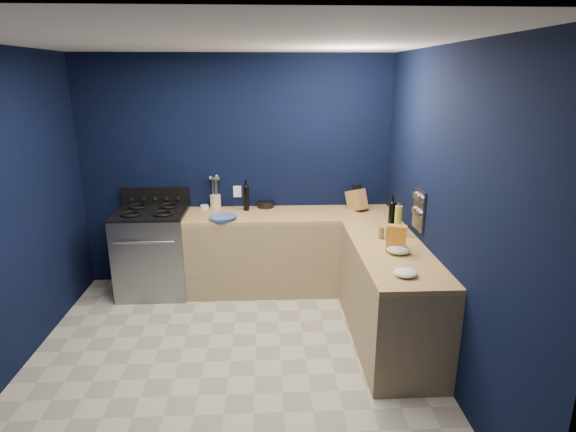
{
  "coord_description": "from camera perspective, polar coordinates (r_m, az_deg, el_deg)",
  "views": [
    {
      "loc": [
        0.33,
        -3.5,
        2.37
      ],
      "look_at": [
        0.55,
        1.0,
        1.0
      ],
      "focal_mm": 29.04,
      "sensor_mm": 36.0,
      "label": 1
    }
  ],
  "objects": [
    {
      "name": "utensil_crock",
      "position": [
        5.4,
        -8.87,
        1.77
      ],
      "size": [
        0.13,
        0.13,
        0.15
      ],
      "primitive_type": "cylinder",
      "rotation": [
        0.0,
        0.0,
        0.06
      ],
      "color": "beige",
      "rests_on": "top_back"
    },
    {
      "name": "oven_door",
      "position": [
        5.14,
        -16.85,
        -5.77
      ],
      "size": [
        0.59,
        0.02,
        0.42
      ],
      "primitive_type": "cube",
      "color": "black",
      "rests_on": "gas_range"
    },
    {
      "name": "backguard",
      "position": [
        5.53,
        -15.9,
        2.35
      ],
      "size": [
        0.76,
        0.06,
        0.2
      ],
      "primitive_type": "cube",
      "color": "black",
      "rests_on": "gas_range"
    },
    {
      "name": "cab_back",
      "position": [
        5.31,
        0.31,
        -4.52
      ],
      "size": [
        2.3,
        0.63,
        0.86
      ],
      "primitive_type": "cube",
      "color": "#9A8258",
      "rests_on": "floor"
    },
    {
      "name": "wall_front",
      "position": [
        2.07,
        -11.96,
        -14.64
      ],
      "size": [
        3.5,
        0.02,
        2.6
      ],
      "primitive_type": "cube",
      "color": "black",
      "rests_on": "ground"
    },
    {
      "name": "wall_right",
      "position": [
        3.93,
        18.67,
        0.2
      ],
      "size": [
        0.02,
        3.5,
        2.6
      ],
      "primitive_type": "cube",
      "color": "black",
      "rests_on": "ground"
    },
    {
      "name": "cab_right",
      "position": [
        4.39,
        12.25,
        -9.7
      ],
      "size": [
        0.63,
        1.67,
        0.86
      ],
      "primitive_type": "cube",
      "color": "#9A8258",
      "rests_on": "floor"
    },
    {
      "name": "cooktop",
      "position": [
        5.28,
        -16.5,
        0.42
      ],
      "size": [
        0.76,
        0.66,
        0.03
      ],
      "primitive_type": "cube",
      "color": "black",
      "rests_on": "gas_range"
    },
    {
      "name": "wine_bottle_right",
      "position": [
        4.68,
        12.58,
        -0.05
      ],
      "size": [
        0.09,
        0.09,
        0.27
      ],
      "primitive_type": "cylinder",
      "rotation": [
        0.0,
        0.0,
        -0.43
      ],
      "color": "black",
      "rests_on": "top_right"
    },
    {
      "name": "wine_bottle_back",
      "position": [
        5.25,
        -5.15,
        2.15
      ],
      "size": [
        0.08,
        0.08,
        0.27
      ],
      "primitive_type": "cylinder",
      "rotation": [
        0.0,
        0.0,
        0.31
      ],
      "color": "black",
      "rests_on": "top_back"
    },
    {
      "name": "knife_block",
      "position": [
        5.31,
        8.4,
        1.96
      ],
      "size": [
        0.25,
        0.29,
        0.28
      ],
      "primitive_type": "cube",
      "rotation": [
        -0.31,
        0.0,
        0.57
      ],
      "color": "olive",
      "rests_on": "top_back"
    },
    {
      "name": "wall_back",
      "position": [
        5.38,
        -6.29,
        5.34
      ],
      "size": [
        3.5,
        0.02,
        2.6
      ],
      "primitive_type": "cube",
      "color": "black",
      "rests_on": "ground"
    },
    {
      "name": "ceiling",
      "position": [
        3.52,
        -8.73,
        20.65
      ],
      "size": [
        3.5,
        3.5,
        0.02
      ],
      "primitive_type": "cube",
      "color": "silver",
      "rests_on": "ground"
    },
    {
      "name": "towel_end",
      "position": [
        3.67,
        14.19,
        -6.77
      ],
      "size": [
        0.22,
        0.21,
        0.05
      ],
      "primitive_type": "ellipsoid",
      "rotation": [
        0.0,
        0.0,
        0.32
      ],
      "color": "white",
      "rests_on": "top_right"
    },
    {
      "name": "wall_outlet",
      "position": [
        5.4,
        -6.23,
        3.0
      ],
      "size": [
        0.09,
        0.02,
        0.13
      ],
      "primitive_type": "cube",
      "color": "white",
      "rests_on": "wall_back"
    },
    {
      "name": "gas_range",
      "position": [
        5.42,
        -16.09,
        -4.4
      ],
      "size": [
        0.76,
        0.66,
        0.92
      ],
      "primitive_type": "cube",
      "color": "gray",
      "rests_on": "floor"
    },
    {
      "name": "top_back",
      "position": [
        5.16,
        0.32,
        0.14
      ],
      "size": [
        2.3,
        0.63,
        0.04
      ],
      "primitive_type": "cube",
      "color": "olive",
      "rests_on": "cab_back"
    },
    {
      "name": "plate_stack",
      "position": [
        4.98,
        -8.01,
        -0.23
      ],
      "size": [
        0.36,
        0.36,
        0.03
      ],
      "primitive_type": "cylinder",
      "rotation": [
        0.0,
        0.0,
        -0.42
      ],
      "color": "#344198",
      "rests_on": "top_back"
    },
    {
      "name": "top_right",
      "position": [
        4.21,
        12.63,
        -4.22
      ],
      "size": [
        0.63,
        1.67,
        0.04
      ],
      "primitive_type": "cube",
      "color": "olive",
      "rests_on": "cab_right"
    },
    {
      "name": "towel_front",
      "position": [
        4.1,
        13.37,
        -4.04
      ],
      "size": [
        0.24,
        0.21,
        0.07
      ],
      "primitive_type": "ellipsoid",
      "rotation": [
        0.0,
        0.0,
        -0.23
      ],
      "color": "white",
      "rests_on": "top_right"
    },
    {
      "name": "spice_jar_far",
      "position": [
        4.48,
        12.16,
        -2.03
      ],
      "size": [
        0.06,
        0.06,
        0.09
      ],
      "primitive_type": "cylinder",
      "rotation": [
        0.0,
        0.0,
        -0.25
      ],
      "color": "olive",
      "rests_on": "top_right"
    },
    {
      "name": "crouton_bag",
      "position": [
        4.1,
        13.12,
        -2.75
      ],
      "size": [
        0.18,
        0.13,
        0.24
      ],
      "primitive_type": "cube",
      "rotation": [
        0.0,
        0.0,
        -0.35
      ],
      "color": "red",
      "rests_on": "top_right"
    },
    {
      "name": "lemon_basket",
      "position": [
        5.38,
        -2.74,
        1.45
      ],
      "size": [
        0.25,
        0.25,
        0.07
      ],
      "primitive_type": "cylinder",
      "rotation": [
        0.0,
        0.0,
        0.43
      ],
      "color": "black",
      "rests_on": "top_back"
    },
    {
      "name": "ramekin",
      "position": [
        5.43,
        -10.18,
        1.14
      ],
      "size": [
        0.1,
        0.1,
        0.04
      ],
      "primitive_type": "cylinder",
      "rotation": [
        0.0,
        0.0,
        -0.12
      ],
      "color": "white",
      "rests_on": "top_back"
    },
    {
      "name": "spice_panel",
      "position": [
        4.45,
        15.73,
        0.75
      ],
      "size": [
        0.02,
        0.28,
        0.38
      ],
      "primitive_type": "cube",
      "color": "gray",
      "rests_on": "wall_right"
    },
    {
      "name": "floor",
      "position": [
        4.24,
        -7.1,
        -17.34
      ],
      "size": [
        3.5,
        3.5,
        0.02
      ],
      "primitive_type": "cube",
      "color": "#B2AE9B",
      "rests_on": "ground"
    },
    {
      "name": "oil_bottle",
      "position": [
        4.53,
        13.32,
        -0.56
      ],
      "size": [
        0.09,
        0.09,
        0.29
      ],
      "primitive_type": "cylinder",
      "rotation": [
        0.0,
        0.0,
        0.41
      ],
      "color": "#A2A739",
      "rests_on": "top_right"
    },
    {
      "name": "spice_jar_near",
      "position": [
        4.43,
        11.33,
        -2.06
      ],
      "size": [
        0.06,
        0.06,
        0.11
      ],
      "primitive_type": "cylinder",
      "rotation": [
        0.0,
        0.0,
        -0.3
      ],
      "color": "olive",
      "rests_on": "top_right"
    }
  ]
}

